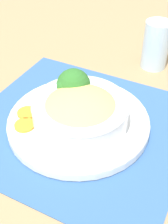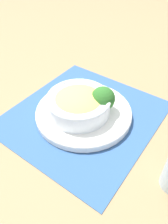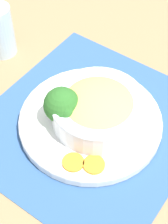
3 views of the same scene
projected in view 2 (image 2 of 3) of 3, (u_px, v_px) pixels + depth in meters
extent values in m
plane|color=#8C704C|center=(84.00, 116.00, 0.67)|extent=(4.00, 4.00, 0.00)
cube|color=#2D5184|center=(84.00, 115.00, 0.66)|extent=(0.45, 0.47, 0.00)
cylinder|color=white|center=(84.00, 113.00, 0.66)|extent=(0.29, 0.29, 0.02)
torus|color=white|center=(84.00, 111.00, 0.65)|extent=(0.29, 0.29, 0.01)
cylinder|color=silver|center=(79.00, 105.00, 0.63)|extent=(0.18, 0.18, 0.05)
torus|color=silver|center=(79.00, 98.00, 0.62)|extent=(0.19, 0.19, 0.01)
ellipsoid|color=#E0B75B|center=(79.00, 101.00, 0.62)|extent=(0.15, 0.15, 0.06)
cylinder|color=#84AD5B|center=(102.00, 108.00, 0.65)|extent=(0.03, 0.03, 0.02)
sphere|color=#286023|center=(103.00, 99.00, 0.62)|extent=(0.07, 0.07, 0.07)
sphere|color=#286023|center=(99.00, 93.00, 0.63)|extent=(0.03, 0.03, 0.03)
sphere|color=#286023|center=(106.00, 102.00, 0.61)|extent=(0.03, 0.03, 0.03)
cylinder|color=orange|center=(94.00, 90.00, 0.73)|extent=(0.04, 0.04, 0.01)
cylinder|color=orange|center=(82.00, 89.00, 0.73)|extent=(0.04, 0.04, 0.01)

